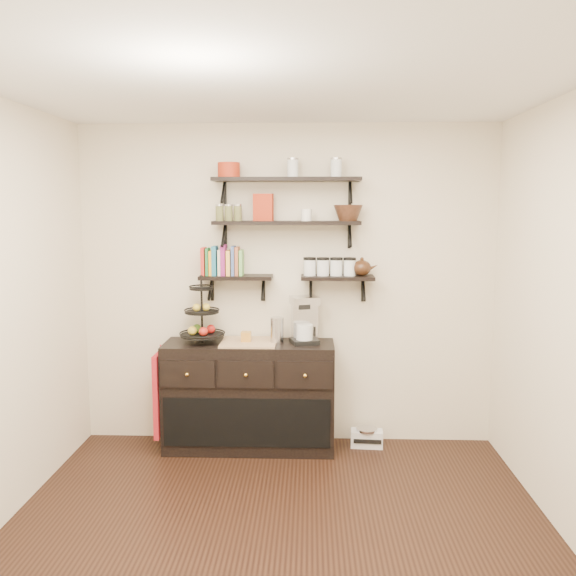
{
  "coord_description": "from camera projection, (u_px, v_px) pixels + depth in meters",
  "views": [
    {
      "loc": [
        0.19,
        -3.38,
        2.01
      ],
      "look_at": [
        0.03,
        1.15,
        1.41
      ],
      "focal_mm": 38.0,
      "sensor_mm": 36.0,
      "label": 1
    }
  ],
  "objects": [
    {
      "name": "floor",
      "position": [
        276.0,
        548.0,
        3.62
      ],
      "size": [
        3.5,
        3.5,
        0.0
      ],
      "primitive_type": "plane",
      "color": "black",
      "rests_on": "ground"
    },
    {
      "name": "ceiling",
      "position": [
        275.0,
        78.0,
        3.27
      ],
      "size": [
        3.5,
        3.5,
        0.02
      ],
      "primitive_type": "cube",
      "color": "white",
      "rests_on": "back_wall"
    },
    {
      "name": "back_wall",
      "position": [
        287.0,
        286.0,
        5.18
      ],
      "size": [
        3.5,
        0.02,
        2.7
      ],
      "primitive_type": "cube",
      "color": "beige",
      "rests_on": "ground"
    },
    {
      "name": "shelf_top",
      "position": [
        287.0,
        180.0,
        4.93
      ],
      "size": [
        1.2,
        0.27,
        0.23
      ],
      "color": "black",
      "rests_on": "back_wall"
    },
    {
      "name": "shelf_mid",
      "position": [
        287.0,
        223.0,
        4.98
      ],
      "size": [
        1.2,
        0.27,
        0.23
      ],
      "color": "black",
      "rests_on": "back_wall"
    },
    {
      "name": "shelf_low_left",
      "position": [
        236.0,
        278.0,
        5.06
      ],
      "size": [
        0.6,
        0.25,
        0.23
      ],
      "color": "black",
      "rests_on": "back_wall"
    },
    {
      "name": "shelf_low_right",
      "position": [
        337.0,
        278.0,
        5.03
      ],
      "size": [
        0.6,
        0.25,
        0.23
      ],
      "color": "black",
      "rests_on": "back_wall"
    },
    {
      "name": "cookbooks",
      "position": [
        226.0,
        261.0,
        5.05
      ],
      "size": [
        0.36,
        0.15,
        0.26
      ],
      "color": "red",
      "rests_on": "shelf_low_left"
    },
    {
      "name": "glass_canisters",
      "position": [
        330.0,
        268.0,
        5.02
      ],
      "size": [
        0.43,
        0.1,
        0.13
      ],
      "color": "silver",
      "rests_on": "shelf_low_right"
    },
    {
      "name": "sideboard",
      "position": [
        249.0,
        396.0,
        5.07
      ],
      "size": [
        1.4,
        0.5,
        0.92
      ],
      "color": "black",
      "rests_on": "floor"
    },
    {
      "name": "fruit_stand",
      "position": [
        203.0,
        321.0,
        5.01
      ],
      "size": [
        0.37,
        0.37,
        0.54
      ],
      "rotation": [
        0.0,
        0.0,
        -0.25
      ],
      "color": "black",
      "rests_on": "sideboard"
    },
    {
      "name": "candle",
      "position": [
        246.0,
        336.0,
        5.01
      ],
      "size": [
        0.08,
        0.08,
        0.08
      ],
      "primitive_type": "cube",
      "color": "#AC7527",
      "rests_on": "sideboard"
    },
    {
      "name": "coffee_maker",
      "position": [
        305.0,
        321.0,
        5.0
      ],
      "size": [
        0.26,
        0.26,
        0.39
      ],
      "rotation": [
        0.0,
        0.0,
        0.29
      ],
      "color": "black",
      "rests_on": "sideboard"
    },
    {
      "name": "thermal_carafe",
      "position": [
        277.0,
        331.0,
        4.97
      ],
      "size": [
        0.11,
        0.11,
        0.22
      ],
      "primitive_type": "cylinder",
      "color": "silver",
      "rests_on": "sideboard"
    },
    {
      "name": "apron",
      "position": [
        159.0,
        394.0,
        5.0
      ],
      "size": [
        0.04,
        0.29,
        0.69
      ],
      "primitive_type": "cube",
      "color": "#A21911",
      "rests_on": "sideboard"
    },
    {
      "name": "radio",
      "position": [
        367.0,
        437.0,
        5.14
      ],
      "size": [
        0.28,
        0.19,
        0.16
      ],
      "rotation": [
        0.0,
        0.0,
        -0.07
      ],
      "color": "silver",
      "rests_on": "floor"
    },
    {
      "name": "recipe_box",
      "position": [
        263.0,
        207.0,
        4.96
      ],
      "size": [
        0.17,
        0.09,
        0.22
      ],
      "primitive_type": "cube",
      "rotation": [
        0.0,
        0.0,
        -0.19
      ],
      "color": "#A22912",
      "rests_on": "shelf_mid"
    },
    {
      "name": "walnut_bowl",
      "position": [
        348.0,
        213.0,
        4.94
      ],
      "size": [
        0.24,
        0.24,
        0.13
      ],
      "primitive_type": null,
      "color": "black",
      "rests_on": "shelf_mid"
    },
    {
      "name": "ramekins",
      "position": [
        306.0,
        215.0,
        4.96
      ],
      "size": [
        0.09,
        0.09,
        0.1
      ],
      "primitive_type": "cylinder",
      "color": "white",
      "rests_on": "shelf_mid"
    },
    {
      "name": "teapot",
      "position": [
        362.0,
        266.0,
        5.01
      ],
      "size": [
        0.21,
        0.16,
        0.15
      ],
      "primitive_type": null,
      "rotation": [
        0.0,
        0.0,
        -0.03
      ],
      "color": "#361E10",
      "rests_on": "shelf_low_right"
    },
    {
      "name": "red_pot",
      "position": [
        229.0,
        170.0,
        4.93
      ],
      "size": [
        0.18,
        0.18,
        0.12
      ],
      "primitive_type": "cylinder",
      "color": "#A22912",
      "rests_on": "shelf_top"
    }
  ]
}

